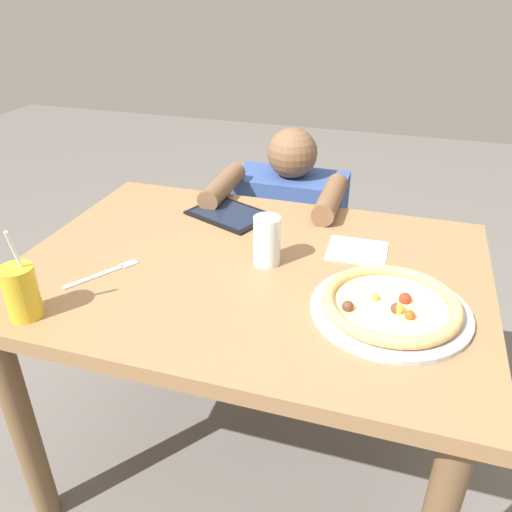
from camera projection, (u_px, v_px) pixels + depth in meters
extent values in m
plane|color=#66605B|center=(251.00, 459.00, 1.72)|extent=(8.00, 8.00, 0.00)
cube|color=#936D47|center=(250.00, 272.00, 1.36)|extent=(1.21, 0.88, 0.04)
cylinder|color=brown|center=(23.00, 428.00, 1.38)|extent=(0.07, 0.07, 0.71)
cylinder|color=brown|center=(148.00, 288.00, 1.97)|extent=(0.07, 0.07, 0.71)
cylinder|color=brown|center=(434.00, 339.00, 1.70)|extent=(0.07, 0.07, 0.71)
cylinder|color=#B7B7BC|center=(390.00, 310.00, 1.16)|extent=(0.36, 0.36, 0.01)
cylinder|color=#EFD68C|center=(390.00, 306.00, 1.16)|extent=(0.25, 0.25, 0.01)
torus|color=tan|center=(391.00, 303.00, 1.15)|extent=(0.31, 0.31, 0.03)
sphere|color=brown|center=(348.00, 306.00, 1.13)|extent=(0.03, 0.03, 0.03)
sphere|color=#BF4C19|center=(410.00, 315.00, 1.11)|extent=(0.02, 0.02, 0.02)
sphere|color=gold|center=(376.00, 297.00, 1.17)|extent=(0.02, 0.02, 0.02)
sphere|color=gold|center=(398.00, 309.00, 1.13)|extent=(0.03, 0.03, 0.03)
sphere|color=brown|center=(397.00, 309.00, 1.13)|extent=(0.03, 0.03, 0.03)
sphere|color=maroon|center=(405.00, 299.00, 1.16)|extent=(0.03, 0.03, 0.03)
cylinder|color=gold|center=(21.00, 292.00, 1.13)|extent=(0.07, 0.07, 0.12)
cylinder|color=white|center=(15.00, 253.00, 1.07)|extent=(0.01, 0.03, 0.11)
cylinder|color=silver|center=(267.00, 241.00, 1.33)|extent=(0.07, 0.07, 0.13)
cube|color=white|center=(272.00, 228.00, 1.30)|extent=(0.03, 0.03, 0.02)
cube|color=white|center=(265.00, 223.00, 1.31)|extent=(0.03, 0.03, 0.02)
cube|color=white|center=(265.00, 230.00, 1.30)|extent=(0.04, 0.04, 0.03)
cube|color=white|center=(357.00, 251.00, 1.41)|extent=(0.16, 0.15, 0.00)
cube|color=silver|center=(94.00, 277.00, 1.29)|extent=(0.10, 0.14, 0.00)
cube|color=silver|center=(129.00, 264.00, 1.35)|extent=(0.04, 0.05, 0.00)
cube|color=black|center=(230.00, 214.00, 1.61)|extent=(0.29, 0.25, 0.01)
cube|color=#192338|center=(230.00, 213.00, 1.61)|extent=(0.25, 0.21, 0.00)
cylinder|color=#333847|center=(287.00, 296.00, 2.16)|extent=(0.33, 0.33, 0.45)
cube|color=#334C8C|center=(290.00, 214.00, 1.97)|extent=(0.41, 0.22, 0.31)
sphere|color=brown|center=(292.00, 153.00, 1.85)|extent=(0.18, 0.18, 0.18)
cylinder|color=brown|center=(223.00, 186.00, 1.74)|extent=(0.07, 0.28, 0.07)
cylinder|color=brown|center=(331.00, 199.00, 1.64)|extent=(0.07, 0.28, 0.07)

